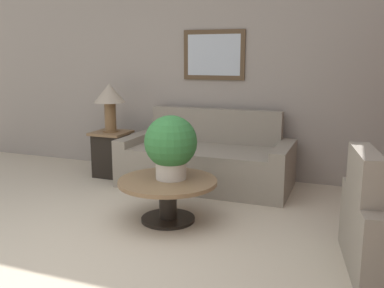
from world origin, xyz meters
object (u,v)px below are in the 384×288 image
(coffee_table, at_px, (168,191))
(couch_main, at_px, (207,162))
(side_table, at_px, (112,153))
(potted_plant_on_table, at_px, (171,145))
(table_lamp, at_px, (110,98))

(coffee_table, bearing_deg, couch_main, 91.69)
(coffee_table, xyz_separation_m, side_table, (-1.40, 1.24, 0.01))
(coffee_table, height_order, side_table, side_table)
(couch_main, xyz_separation_m, potted_plant_on_table, (0.05, -1.24, 0.46))
(couch_main, relative_size, potted_plant_on_table, 3.35)
(table_lamp, xyz_separation_m, potted_plant_on_table, (1.42, -1.19, -0.31))
(potted_plant_on_table, bearing_deg, coffee_table, -107.26)
(coffee_table, xyz_separation_m, table_lamp, (-1.40, 1.24, 0.77))
(couch_main, relative_size, coffee_table, 2.16)
(coffee_table, distance_m, table_lamp, 2.02)
(coffee_table, distance_m, potted_plant_on_table, 0.46)
(coffee_table, height_order, table_lamp, table_lamp)
(potted_plant_on_table, bearing_deg, couch_main, 92.47)
(couch_main, xyz_separation_m, table_lamp, (-1.36, -0.05, 0.77))
(couch_main, relative_size, table_lamp, 3.29)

